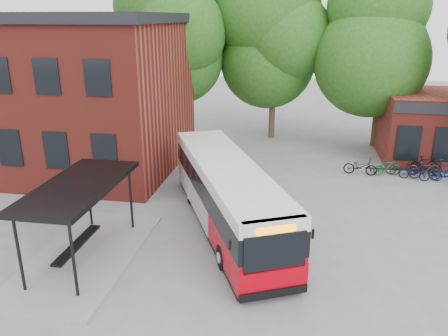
% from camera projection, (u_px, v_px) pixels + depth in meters
% --- Properties ---
extents(ground, '(100.00, 100.00, 0.00)m').
position_uv_depth(ground, '(212.00, 254.00, 16.14)').
color(ground, slate).
extents(station_building, '(18.40, 10.40, 8.50)m').
position_uv_depth(station_building, '(22.00, 91.00, 25.20)').
color(station_building, maroon).
rests_on(station_building, ground).
extents(bus_shelter, '(3.60, 7.00, 2.90)m').
position_uv_depth(bus_shelter, '(82.00, 221.00, 15.45)').
color(bus_shelter, black).
rests_on(bus_shelter, ground).
extents(bike_rail, '(5.20, 0.10, 0.38)m').
position_uv_depth(bike_rail, '(414.00, 173.00, 23.90)').
color(bike_rail, black).
rests_on(bike_rail, ground).
extents(tree_0, '(7.92, 7.92, 11.00)m').
position_uv_depth(tree_0, '(172.00, 59.00, 30.18)').
color(tree_0, '#1F5015').
rests_on(tree_0, ground).
extents(tree_1, '(7.92, 7.92, 10.40)m').
position_uv_depth(tree_1, '(274.00, 64.00, 30.09)').
color(tree_1, '#1F5015').
rests_on(tree_1, ground).
extents(tree_2, '(7.92, 7.92, 11.00)m').
position_uv_depth(tree_2, '(383.00, 63.00, 27.94)').
color(tree_2, '#1F5015').
rests_on(tree_2, ground).
extents(city_bus, '(6.66, 10.86, 2.77)m').
position_uv_depth(city_bus, '(227.00, 195.00, 17.86)').
color(city_bus, '#B3000D').
rests_on(city_bus, ground).
extents(bicycle_0, '(1.85, 0.83, 0.94)m').
position_uv_depth(bicycle_0, '(360.00, 166.00, 24.11)').
color(bicycle_0, black).
rests_on(bicycle_0, ground).
extents(bicycle_1, '(1.58, 0.76, 0.92)m').
position_uv_depth(bicycle_1, '(387.00, 167.00, 23.99)').
color(bicycle_1, '#15472E').
rests_on(bicycle_1, ground).
extents(bicycle_2, '(1.79, 0.73, 0.92)m').
position_uv_depth(bicycle_2, '(402.00, 167.00, 24.08)').
color(bicycle_2, '#2C2826').
rests_on(bicycle_2, ground).
extents(bicycle_3, '(1.65, 0.55, 0.98)m').
position_uv_depth(bicycle_3, '(425.00, 171.00, 23.35)').
color(bicycle_3, black).
rests_on(bicycle_3, ground).
extents(bicycle_4, '(1.64, 0.94, 0.81)m').
position_uv_depth(bicycle_4, '(414.00, 173.00, 23.34)').
color(bicycle_4, '#0A0E3B').
rests_on(bicycle_4, ground).
extents(bicycle_5, '(1.66, 0.64, 0.97)m').
position_uv_depth(bicycle_5, '(426.00, 165.00, 24.34)').
color(bicycle_5, black).
rests_on(bicycle_5, ground).
extents(bicycle_6, '(1.62, 0.90, 0.81)m').
position_uv_depth(bicycle_6, '(448.00, 175.00, 22.95)').
color(bicycle_6, '#0A0E55').
rests_on(bicycle_6, ground).
extents(bicycle_7, '(1.78, 0.68, 1.04)m').
position_uv_depth(bicycle_7, '(445.00, 169.00, 23.62)').
color(bicycle_7, black).
rests_on(bicycle_7, ground).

